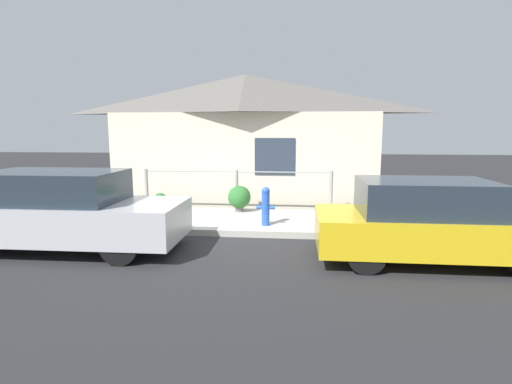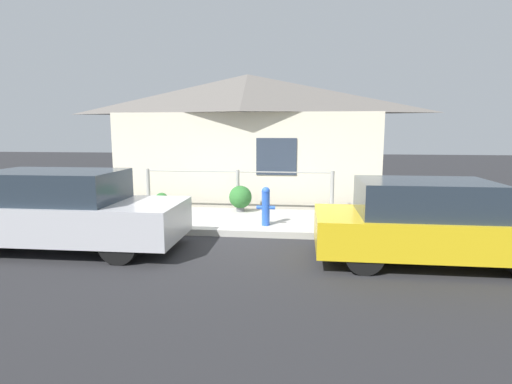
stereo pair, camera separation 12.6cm
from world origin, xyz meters
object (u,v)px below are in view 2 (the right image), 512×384
at_px(car_left, 62,211).
at_px(car_right, 429,223).
at_px(potted_plant_near_hydrant, 240,197).
at_px(fire_hydrant, 266,205).
at_px(potted_plant_by_fence, 162,201).

distance_m(car_left, car_right, 6.42).
bearing_deg(potted_plant_near_hydrant, car_right, -40.72).
bearing_deg(fire_hydrant, potted_plant_by_fence, 154.38).
xyz_separation_m(fire_hydrant, potted_plant_by_fence, (-2.81, 1.35, -0.20)).
height_order(fire_hydrant, potted_plant_near_hydrant, fire_hydrant).
xyz_separation_m(potted_plant_near_hydrant, potted_plant_by_fence, (-2.04, -0.06, -0.12)).
xyz_separation_m(car_left, potted_plant_near_hydrant, (2.79, 3.12, -0.22)).
bearing_deg(potted_plant_by_fence, car_left, -103.81).
xyz_separation_m(car_right, potted_plant_by_fence, (-5.67, 3.06, -0.30)).
bearing_deg(potted_plant_by_fence, fire_hydrant, -25.62).
relative_size(car_right, potted_plant_near_hydrant, 5.75).
height_order(fire_hydrant, potted_plant_by_fence, fire_hydrant).
relative_size(car_right, fire_hydrant, 4.52).
bearing_deg(car_left, fire_hydrant, 25.04).
xyz_separation_m(car_right, fire_hydrant, (-2.85, 1.71, -0.10)).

